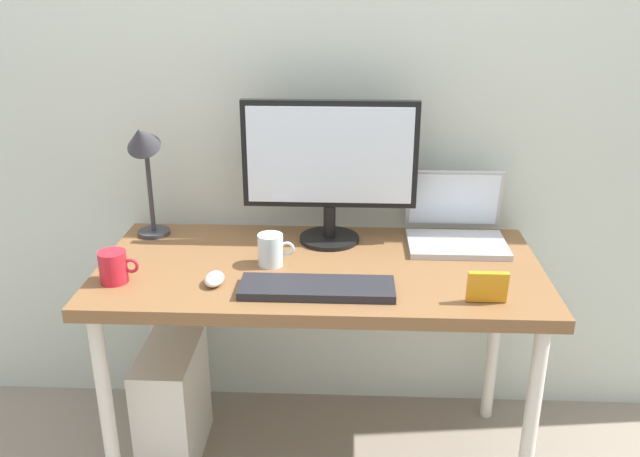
{
  "coord_description": "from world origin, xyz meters",
  "views": [
    {
      "loc": [
        0.09,
        -1.91,
        1.61
      ],
      "look_at": [
        0.0,
        0.0,
        0.86
      ],
      "focal_mm": 37.95,
      "sensor_mm": 36.0,
      "label": 1
    }
  ],
  "objects_px": {
    "keyboard": "(317,288)",
    "coffee_mug": "(114,267)",
    "desk_lamp": "(144,155)",
    "mouse": "(214,279)",
    "monitor": "(330,163)",
    "photo_frame": "(487,287)",
    "laptop": "(456,225)",
    "computer_tower": "(173,402)",
    "glass_cup": "(271,250)",
    "desk": "(320,284)"
  },
  "relations": [
    {
      "from": "laptop",
      "to": "computer_tower",
      "type": "height_order",
      "value": "laptop"
    },
    {
      "from": "photo_frame",
      "to": "computer_tower",
      "type": "xyz_separation_m",
      "value": [
        -0.97,
        0.23,
        -0.58
      ]
    },
    {
      "from": "monitor",
      "to": "keyboard",
      "type": "bearing_deg",
      "value": -93.41
    },
    {
      "from": "mouse",
      "to": "computer_tower",
      "type": "bearing_deg",
      "value": 143.01
    },
    {
      "from": "desk_lamp",
      "to": "photo_frame",
      "type": "height_order",
      "value": "desk_lamp"
    },
    {
      "from": "monitor",
      "to": "glass_cup",
      "type": "xyz_separation_m",
      "value": [
        -0.17,
        -0.2,
        -0.22
      ]
    },
    {
      "from": "mouse",
      "to": "glass_cup",
      "type": "bearing_deg",
      "value": 43.89
    },
    {
      "from": "desk_lamp",
      "to": "photo_frame",
      "type": "bearing_deg",
      "value": -22.12
    },
    {
      "from": "desk",
      "to": "mouse",
      "type": "relative_size",
      "value": 15.18
    },
    {
      "from": "keyboard",
      "to": "mouse",
      "type": "xyz_separation_m",
      "value": [
        -0.3,
        0.04,
        0.01
      ]
    },
    {
      "from": "coffee_mug",
      "to": "photo_frame",
      "type": "height_order",
      "value": "coffee_mug"
    },
    {
      "from": "desk_lamp",
      "to": "coffee_mug",
      "type": "distance_m",
      "value": 0.42
    },
    {
      "from": "keyboard",
      "to": "mouse",
      "type": "height_order",
      "value": "mouse"
    },
    {
      "from": "glass_cup",
      "to": "computer_tower",
      "type": "xyz_separation_m",
      "value": [
        -0.35,
        0.01,
        -0.58
      ]
    },
    {
      "from": "desk",
      "to": "laptop",
      "type": "xyz_separation_m",
      "value": [
        0.44,
        0.21,
        0.13
      ]
    },
    {
      "from": "glass_cup",
      "to": "monitor",
      "type": "bearing_deg",
      "value": 49.47
    },
    {
      "from": "desk",
      "to": "desk_lamp",
      "type": "height_order",
      "value": "desk_lamp"
    },
    {
      "from": "coffee_mug",
      "to": "photo_frame",
      "type": "xyz_separation_m",
      "value": [
        1.06,
        -0.08,
        0.0
      ]
    },
    {
      "from": "photo_frame",
      "to": "monitor",
      "type": "bearing_deg",
      "value": 136.21
    },
    {
      "from": "monitor",
      "to": "desk_lamp",
      "type": "bearing_deg",
      "value": 179.96
    },
    {
      "from": "monitor",
      "to": "photo_frame",
      "type": "relative_size",
      "value": 5.14
    },
    {
      "from": "desk_lamp",
      "to": "glass_cup",
      "type": "height_order",
      "value": "desk_lamp"
    },
    {
      "from": "desk",
      "to": "mouse",
      "type": "height_order",
      "value": "mouse"
    },
    {
      "from": "laptop",
      "to": "coffee_mug",
      "type": "relative_size",
      "value": 2.73
    },
    {
      "from": "monitor",
      "to": "photo_frame",
      "type": "bearing_deg",
      "value": -43.79
    },
    {
      "from": "mouse",
      "to": "coffee_mug",
      "type": "height_order",
      "value": "coffee_mug"
    },
    {
      "from": "desk_lamp",
      "to": "mouse",
      "type": "relative_size",
      "value": 4.59
    },
    {
      "from": "desk_lamp",
      "to": "coffee_mug",
      "type": "xyz_separation_m",
      "value": [
        -0.01,
        -0.34,
        -0.24
      ]
    },
    {
      "from": "keyboard",
      "to": "computer_tower",
      "type": "height_order",
      "value": "keyboard"
    },
    {
      "from": "photo_frame",
      "to": "glass_cup",
      "type": "bearing_deg",
      "value": 160.05
    },
    {
      "from": "desk_lamp",
      "to": "photo_frame",
      "type": "xyz_separation_m",
      "value": [
        1.05,
        -0.43,
        -0.24
      ]
    },
    {
      "from": "desk_lamp",
      "to": "mouse",
      "type": "bearing_deg",
      "value": -50.8
    },
    {
      "from": "computer_tower",
      "to": "coffee_mug",
      "type": "bearing_deg",
      "value": -121.15
    },
    {
      "from": "coffee_mug",
      "to": "desk",
      "type": "bearing_deg",
      "value": 14.09
    },
    {
      "from": "monitor",
      "to": "keyboard",
      "type": "xyz_separation_m",
      "value": [
        -0.02,
        -0.38,
        -0.26
      ]
    },
    {
      "from": "desk",
      "to": "mouse",
      "type": "distance_m",
      "value": 0.35
    },
    {
      "from": "monitor",
      "to": "coffee_mug",
      "type": "xyz_separation_m",
      "value": [
        -0.62,
        -0.34,
        -0.22
      ]
    },
    {
      "from": "monitor",
      "to": "glass_cup",
      "type": "relative_size",
      "value": 4.97
    },
    {
      "from": "desk",
      "to": "laptop",
      "type": "distance_m",
      "value": 0.51
    },
    {
      "from": "glass_cup",
      "to": "photo_frame",
      "type": "relative_size",
      "value": 1.03
    },
    {
      "from": "desk_lamp",
      "to": "computer_tower",
      "type": "xyz_separation_m",
      "value": [
        0.08,
        -0.19,
        -0.82
      ]
    },
    {
      "from": "monitor",
      "to": "glass_cup",
      "type": "height_order",
      "value": "monitor"
    },
    {
      "from": "laptop",
      "to": "coffee_mug",
      "type": "xyz_separation_m",
      "value": [
        -1.04,
        -0.36,
        -0.01
      ]
    },
    {
      "from": "laptop",
      "to": "desk_lamp",
      "type": "bearing_deg",
      "value": -179.15
    },
    {
      "from": "keyboard",
      "to": "computer_tower",
      "type": "bearing_deg",
      "value": 159.44
    },
    {
      "from": "keyboard",
      "to": "coffee_mug",
      "type": "distance_m",
      "value": 0.6
    },
    {
      "from": "laptop",
      "to": "glass_cup",
      "type": "bearing_deg",
      "value": -159.83
    },
    {
      "from": "mouse",
      "to": "computer_tower",
      "type": "distance_m",
      "value": 0.6
    },
    {
      "from": "photo_frame",
      "to": "keyboard",
      "type": "bearing_deg",
      "value": 174.57
    },
    {
      "from": "photo_frame",
      "to": "laptop",
      "type": "bearing_deg",
      "value": 93.19
    }
  ]
}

